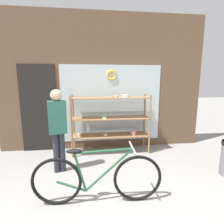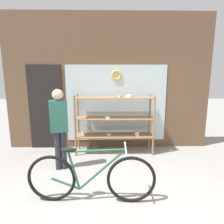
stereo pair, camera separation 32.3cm
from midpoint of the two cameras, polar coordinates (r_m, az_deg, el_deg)
name	(u,v)px [view 1 (the left image)]	position (r m, az deg, el deg)	size (l,w,h in m)	color
ground_plane	(119,221)	(2.55, -2.05, -32.18)	(30.00, 30.00, 0.00)	gray
storefront_facade	(101,85)	(4.40, -5.58, 8.79)	(5.09, 0.13, 3.32)	brown
display_case	(111,118)	(4.13, -2.54, -2.11)	(1.83, 0.46, 1.40)	#8E6642
bicycle	(97,178)	(2.62, -8.62, -20.75)	(1.82, 0.46, 0.83)	black
pedestrian	(58,125)	(3.41, -19.93, -4.05)	(0.35, 0.25, 1.57)	#282833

